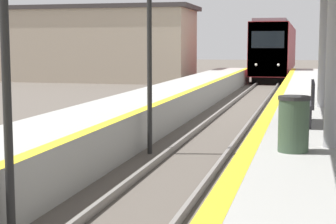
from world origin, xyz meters
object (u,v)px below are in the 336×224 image
bench (307,102)px  train (277,50)px  signal_mid (149,13)px  trash_bin (294,124)px

bench → train: bearing=94.0°
signal_mid → train: bearing=88.1°
trash_bin → signal_mid: bearing=130.2°
trash_bin → bench: 3.29m
signal_mid → trash_bin: size_ratio=5.59×
signal_mid → bench: bearing=-14.4°
signal_mid → trash_bin: bearing=-49.8°
train → bench: (2.57, -36.94, -0.78)m
trash_bin → train: bearing=93.4°
signal_mid → bench: 4.38m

